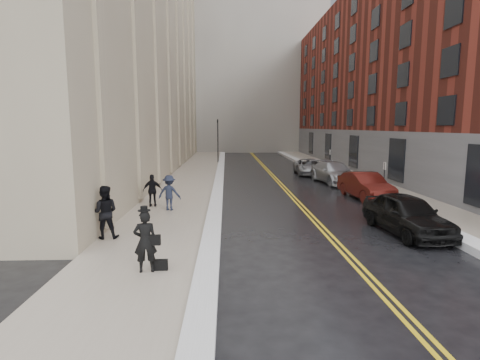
{
  "coord_description": "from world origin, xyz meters",
  "views": [
    {
      "loc": [
        -1.61,
        -14.01,
        4.35
      ],
      "look_at": [
        -0.91,
        5.13,
        1.6
      ],
      "focal_mm": 28.0,
      "sensor_mm": 36.0,
      "label": 1
    }
  ],
  "objects": [
    {
      "name": "car_black",
      "position": [
        5.71,
        0.61,
        0.81
      ],
      "size": [
        2.34,
        4.93,
        1.63
      ],
      "primitive_type": "imported",
      "rotation": [
        0.0,
        0.0,
        0.09
      ],
      "color": "black",
      "rests_on": "ground"
    },
    {
      "name": "ground",
      "position": [
        0.0,
        0.0,
        0.0
      ],
      "size": [
        160.0,
        160.0,
        0.0
      ],
      "primitive_type": "plane",
      "color": "black",
      "rests_on": "ground"
    },
    {
      "name": "pedestrian_main",
      "position": [
        -3.97,
        -3.49,
        1.06
      ],
      "size": [
        0.72,
        0.52,
        1.82
      ],
      "primitive_type": "imported",
      "rotation": [
        0.0,
        0.0,
        3.28
      ],
      "color": "black",
      "rests_on": "sidewalk_left"
    },
    {
      "name": "building_right",
      "position": [
        17.5,
        23.0,
        9.0
      ],
      "size": [
        14.0,
        50.0,
        18.0
      ],
      "primitive_type": "cube",
      "color": "maroon",
      "rests_on": "ground"
    },
    {
      "name": "pedestrian_a",
      "position": [
        -6.2,
        -0.09,
        1.16
      ],
      "size": [
        1.05,
        0.86,
        2.01
      ],
      "primitive_type": "imported",
      "rotation": [
        0.0,
        0.0,
        3.25
      ],
      "color": "black",
      "rests_on": "sidewalk_left"
    },
    {
      "name": "car_silver_far",
      "position": [
        5.93,
        19.71,
        0.7
      ],
      "size": [
        2.59,
        5.17,
        1.4
      ],
      "primitive_type": "imported",
      "rotation": [
        0.0,
        0.0,
        -0.05
      ],
      "color": "#98999F",
      "rests_on": "ground"
    },
    {
      "name": "snow_ridge_right",
      "position": [
        7.15,
        16.0,
        0.15
      ],
      "size": [
        0.85,
        60.8,
        0.3
      ],
      "primitive_type": "cube",
      "color": "white",
      "rests_on": "ground"
    },
    {
      "name": "tower_far_left",
      "position": [
        -12.0,
        72.0,
        30.0
      ],
      "size": [
        22.0,
        18.0,
        60.0
      ],
      "primitive_type": "cube",
      "color": "slate",
      "rests_on": "ground"
    },
    {
      "name": "pedestrian_b",
      "position": [
        -4.49,
        4.65,
        1.04
      ],
      "size": [
        1.25,
        0.85,
        1.78
      ],
      "primitive_type": "imported",
      "rotation": [
        0.0,
        0.0,
        2.97
      ],
      "color": "#1A1F30",
      "rests_on": "sidewalk_left"
    },
    {
      "name": "car_silver_near",
      "position": [
        6.69,
        14.43,
        0.82
      ],
      "size": [
        3.03,
        5.88,
        1.63
      ],
      "primitive_type": "imported",
      "rotation": [
        0.0,
        0.0,
        0.14
      ],
      "color": "#A0A2A8",
      "rests_on": "ground"
    },
    {
      "name": "car_maroon",
      "position": [
        6.8,
        8.06,
        0.79
      ],
      "size": [
        2.16,
        4.95,
        1.58
      ],
      "primitive_type": "imported",
      "rotation": [
        0.0,
        0.0,
        0.1
      ],
      "color": "#48110C",
      "rests_on": "ground"
    },
    {
      "name": "sidewalk_right",
      "position": [
        9.0,
        16.0,
        0.07
      ],
      "size": [
        3.0,
        64.0,
        0.15
      ],
      "primitive_type": "cube",
      "color": "gray",
      "rests_on": "ground"
    },
    {
      "name": "snow_ridge_left",
      "position": [
        -2.2,
        16.0,
        0.13
      ],
      "size": [
        0.7,
        60.8,
        0.26
      ],
      "primitive_type": "cube",
      "color": "white",
      "rests_on": "ground"
    },
    {
      "name": "lane_stripe_b",
      "position": [
        2.62,
        16.0,
        0.0
      ],
      "size": [
        0.12,
        64.0,
        0.01
      ],
      "primitive_type": "cube",
      "color": "gold",
      "rests_on": "ground"
    },
    {
      "name": "tower_far_right",
      "position": [
        14.0,
        66.0,
        22.0
      ],
      "size": [
        22.0,
        18.0,
        44.0
      ],
      "primitive_type": "cube",
      "color": "slate",
      "rests_on": "ground"
    },
    {
      "name": "traffic_signal",
      "position": [
        -2.6,
        30.0,
        3.08
      ],
      "size": [
        0.18,
        0.15,
        5.2
      ],
      "color": "black",
      "rests_on": "ground"
    },
    {
      "name": "tower_far_center",
      "position": [
        1.0,
        56.0,
        26.0
      ],
      "size": [
        28.0,
        16.0,
        52.0
      ],
      "primitive_type": "cube",
      "color": "gray",
      "rests_on": "ground"
    },
    {
      "name": "parking_sign_near",
      "position": [
        7.9,
        8.0,
        1.36
      ],
      "size": [
        0.06,
        0.35,
        2.23
      ],
      "color": "black",
      "rests_on": "ground"
    },
    {
      "name": "lane_stripe_a",
      "position": [
        2.38,
        16.0,
        0.0
      ],
      "size": [
        0.12,
        64.0,
        0.01
      ],
      "primitive_type": "cube",
      "color": "gold",
      "rests_on": "ground"
    },
    {
      "name": "parking_sign_far",
      "position": [
        7.9,
        20.0,
        1.36
      ],
      "size": [
        0.06,
        0.35,
        2.23
      ],
      "color": "black",
      "rests_on": "ground"
    },
    {
      "name": "sidewalk_left",
      "position": [
        -4.5,
        16.0,
        0.07
      ],
      "size": [
        4.0,
        64.0,
        0.15
      ],
      "primitive_type": "cube",
      "color": "gray",
      "rests_on": "ground"
    },
    {
      "name": "pedestrian_c",
      "position": [
        -5.51,
        5.58,
        1.0
      ],
      "size": [
        1.04,
        0.52,
        1.7
      ],
      "primitive_type": "imported",
      "rotation": [
        0.0,
        0.0,
        3.24
      ],
      "color": "black",
      "rests_on": "sidewalk_left"
    }
  ]
}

